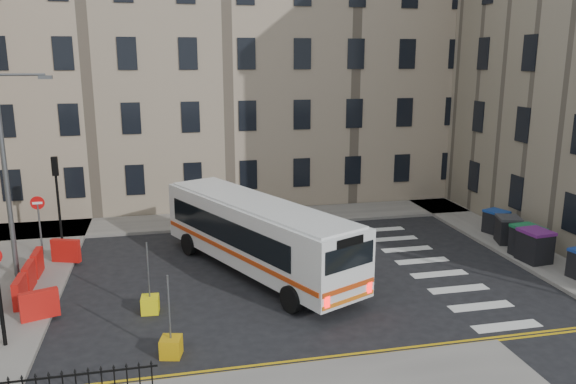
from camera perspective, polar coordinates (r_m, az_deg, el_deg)
name	(u,v)px	position (r m, az deg, el deg)	size (l,w,h in m)	color
ground	(338,271)	(23.98, 5.15, -8.03)	(120.00, 120.00, 0.00)	black
pavement_north	(185,222)	(31.08, -10.38, -3.01)	(36.00, 3.20, 0.15)	slate
pavement_east	(480,229)	(31.06, 18.91, -3.54)	(2.40, 26.00, 0.15)	slate
terrace_north	(159,60)	(36.73, -13.02, 12.89)	(38.30, 10.80, 17.20)	gray
traffic_light_nw	(57,186)	(28.80, -22.44, 0.61)	(0.28, 0.22, 4.10)	black
streetlamp	(6,175)	(24.42, -26.77, 1.56)	(0.50, 0.22, 8.14)	#595B5E
no_entry_north	(39,213)	(27.16, -24.01, -1.99)	(0.60, 0.08, 3.00)	#595B5E
roadworks_barriers	(39,275)	(23.71, -23.95, -7.76)	(1.66, 6.26, 1.00)	red
bus	(257,233)	(23.27, -3.19, -4.15)	(6.92, 10.98, 2.99)	silver
wheelie_bin_b	(535,246)	(26.61, 23.78, -5.00)	(1.23, 1.38, 1.41)	black
wheelie_bin_c	(527,241)	(27.13, 23.13, -4.62)	(1.23, 1.38, 1.39)	black
wheelie_bin_d	(508,230)	(28.77, 21.44, -3.58)	(1.31, 1.41, 1.29)	black
wheelie_bin_e	(496,222)	(30.17, 20.36, -2.84)	(1.22, 1.30, 1.17)	black
bollard_yellow	(150,304)	(20.73, -13.82, -11.03)	(0.60, 0.60, 0.60)	yellow
bollard_chevron	(171,347)	(17.83, -11.79, -15.16)	(0.60, 0.60, 0.60)	#C6930B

